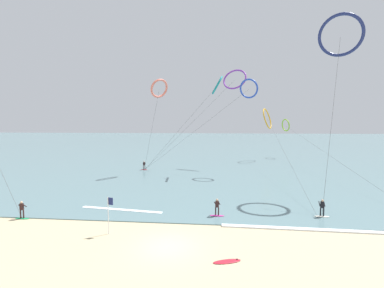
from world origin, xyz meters
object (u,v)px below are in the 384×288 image
kite_navy (341,35)px  kite_lime (286,125)px  surfer_emerald (22,211)px  kite_violet (235,79)px  surfboard_spare (227,261)px  surfer_crimson (144,166)px  kite_cobalt (249,89)px  beach_flag (109,210)px  surfer_ivory (322,209)px  kite_teal (217,85)px  kite_amber (267,119)px  surfer_magenta (217,208)px  kite_coral (159,89)px

kite_navy → kite_lime: 37.32m
surfer_emerald → kite_navy: size_ratio=0.08×
kite_violet → surfboard_spare: (-2.86, -38.47, -17.92)m
surfer_crimson → kite_navy: kite_navy is taller
kite_cobalt → beach_flag: bearing=92.8°
surfer_ivory → kite_teal: kite_teal is taller
beach_flag → kite_amber: bearing=64.9°
surfer_magenta → kite_amber: 42.15m
kite_violet → beach_flag: size_ratio=6.52×
beach_flag → kite_navy: bearing=30.9°
surfer_magenta → kite_coral: size_ratio=0.10×
kite_amber → surfer_crimson: bearing=145.8°
surfer_crimson → kite_cobalt: kite_cobalt is taller
kite_amber → kite_navy: bearing=-150.2°
surfer_ivory → surfboard_spare: 13.03m
kite_amber → beach_flag: 49.42m
surfboard_spare → surfer_magenta: bearing=94.5°
kite_amber → kite_navy: size_ratio=1.93×
surfer_ivory → kite_amber: size_ratio=0.04×
kite_cobalt → kite_violet: 9.79m
surfer_crimson → kite_lime: size_ratio=0.04×
kite_cobalt → beach_flag: kite_cobalt is taller
surfer_ivory → kite_navy: (4.67, 8.49, 18.79)m
surfer_emerald → kite_teal: (18.35, 23.13, 14.74)m
kite_violet → beach_flag: 40.39m
kite_cobalt → kite_teal: size_ratio=1.22×
kite_cobalt → surfboard_spare: kite_cobalt is taller
surfer_ivory → surfboard_spare: surfer_ivory is taller
beach_flag → surfer_ivory: bearing=16.5°
kite_violet → surfer_ivory: bearing=-55.5°
kite_amber → kite_teal: 22.72m
surfer_ivory → kite_lime: (7.64, 43.97, 7.61)m
kite_lime → surfboard_spare: bearing=142.2°
surfer_crimson → kite_amber: 31.61m
kite_coral → kite_amber: bearing=173.6°
kite_cobalt → surfer_crimson: bearing=23.6°
kite_cobalt → surfer_magenta: bearing=107.2°
surfer_crimson → kite_teal: bearing=-30.7°
surfer_emerald → beach_flag: 10.09m
kite_navy → beach_flag: 32.51m
surfer_crimson → surfer_emerald: bearing=-119.0°
surfer_emerald → kite_teal: kite_teal is taller
surfer_ivory → kite_lime: size_ratio=0.04×
surfer_magenta → kite_coral: bearing=130.9°
kite_cobalt → kite_coral: kite_coral is taller
kite_navy → kite_teal: size_ratio=1.29×
surfer_magenta → surfer_crimson: 27.46m
kite_teal → kite_coral: kite_teal is taller
surfer_emerald → kite_violet: size_ratio=0.08×
kite_lime → kite_teal: (-17.76, -23.86, 7.06)m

